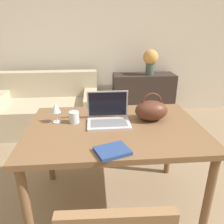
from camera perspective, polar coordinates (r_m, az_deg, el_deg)
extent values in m
cube|color=beige|center=(3.84, -3.34, 19.45)|extent=(10.00, 0.06, 2.70)
cube|color=brown|center=(1.71, 0.74, -4.35)|extent=(1.35, 0.93, 0.04)
cylinder|color=brown|center=(1.66, -21.30, -23.28)|extent=(0.06, 0.06, 0.73)
cylinder|color=brown|center=(1.77, 23.73, -20.36)|extent=(0.06, 0.06, 0.73)
cylinder|color=brown|center=(2.28, -16.07, -9.04)|extent=(0.06, 0.06, 0.73)
cylinder|color=brown|center=(2.36, 14.77, -7.75)|extent=(0.06, 0.06, 0.73)
cube|color=#C1B293|center=(3.51, -16.66, -0.82)|extent=(1.57, 0.90, 0.42)
cube|color=#C1B293|center=(3.71, -16.35, 7.12)|extent=(1.57, 0.20, 0.40)
cube|color=#C1B293|center=(3.69, -27.26, -0.12)|extent=(0.20, 0.90, 0.56)
cube|color=#C1B293|center=(3.40, -5.42, 0.62)|extent=(0.20, 0.90, 0.56)
cube|color=#332823|center=(3.81, 8.10, 4.29)|extent=(1.02, 0.40, 0.74)
cube|color=silver|center=(1.72, -0.84, -3.04)|extent=(0.34, 0.23, 0.02)
cube|color=gray|center=(1.71, -0.82, -2.86)|extent=(0.28, 0.15, 0.00)
cube|color=silver|center=(1.80, -1.17, 2.17)|extent=(0.34, 0.03, 0.22)
cube|color=black|center=(1.79, -1.15, 2.11)|extent=(0.31, 0.03, 0.20)
cylinder|color=silver|center=(1.77, -9.88, -1.35)|extent=(0.08, 0.08, 0.09)
cylinder|color=silver|center=(1.82, -14.14, -2.49)|extent=(0.07, 0.07, 0.01)
cylinder|color=silver|center=(1.80, -14.26, -1.25)|extent=(0.01, 0.01, 0.08)
cone|color=silver|center=(1.78, -14.49, 1.06)|extent=(0.08, 0.08, 0.08)
ellipsoid|color=#592D1E|center=(1.81, 10.22, 0.38)|extent=(0.27, 0.19, 0.16)
torus|color=#592D1E|center=(1.78, 10.37, 2.48)|extent=(0.16, 0.01, 0.16)
cylinder|color=#47564C|center=(3.68, 9.86, 11.05)|extent=(0.14, 0.14, 0.19)
sphere|color=#3D6B38|center=(3.65, 10.00, 13.18)|extent=(0.18, 0.18, 0.18)
sphere|color=#D6994C|center=(3.65, 10.05, 13.94)|extent=(0.24, 0.24, 0.24)
cube|color=navy|center=(1.36, 0.10, -10.13)|extent=(0.24, 0.22, 0.02)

